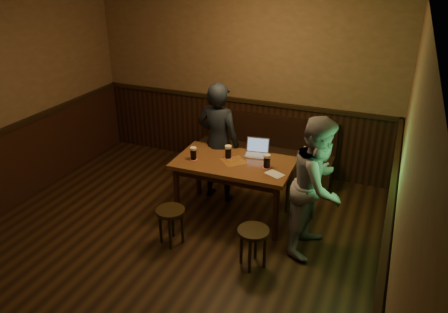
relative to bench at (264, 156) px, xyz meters
name	(u,v)px	position (x,y,z in m)	size (l,w,h in m)	color
room	(152,164)	(-0.51, -2.53, 0.89)	(5.04, 6.04, 2.84)	black
bench	(264,156)	(0.00, 0.00, 0.00)	(2.20, 0.50, 0.95)	black
pub_table	(234,169)	(0.00, -1.37, 0.40)	(1.55, 0.90, 0.82)	brown
stool_left	(171,216)	(-0.47, -2.25, 0.07)	(0.46, 0.46, 0.48)	black
stool_right	(253,237)	(0.59, -2.29, 0.08)	(0.39, 0.39, 0.49)	black
pint_left	(193,153)	(-0.51, -1.52, 0.59)	(0.11, 0.11, 0.17)	#B51629
pint_mid	(228,152)	(-0.11, -1.31, 0.60)	(0.12, 0.12, 0.18)	#B51629
pint_right	(267,161)	(0.45, -1.38, 0.60)	(0.12, 0.12, 0.18)	#B51629
laptop	(257,151)	(0.21, -1.05, 0.56)	(0.34, 0.29, 0.22)	silver
menu	(275,174)	(0.59, -1.52, 0.51)	(0.22, 0.15, 0.00)	silver
person_suit	(218,142)	(-0.39, -0.97, 0.56)	(0.63, 0.41, 1.73)	black
person_grey	(318,186)	(1.15, -1.66, 0.53)	(0.82, 0.64, 1.68)	gray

